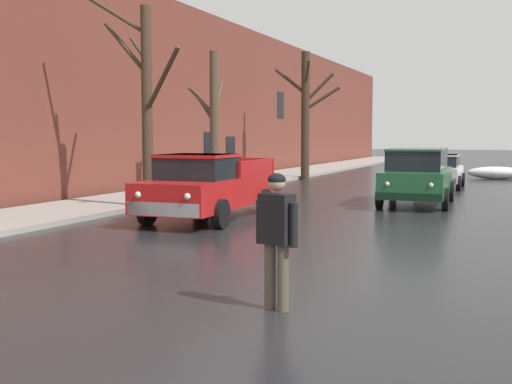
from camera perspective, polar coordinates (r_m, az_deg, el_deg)
ground_plane at (r=8.89m, az=-18.53°, el=-9.85°), size 200.00×200.00×0.00m
left_sidewalk_slab at (r=27.41m, az=-4.09°, el=0.45°), size 3.24×80.00×0.14m
brick_townhouse_facade at (r=28.39m, az=-8.01°, el=8.52°), size 0.63×80.00×8.02m
snow_bank_near_corner_left at (r=24.46m, az=-3.76°, el=0.49°), size 2.76×1.08×0.66m
snow_bank_along_left_kerb at (r=35.51m, az=20.35°, el=1.57°), size 2.94×1.10×0.64m
bare_tree_second_along_sidewalk at (r=19.50m, az=-9.69°, el=8.03°), size 3.62×1.87×6.49m
bare_tree_mid_block at (r=23.50m, az=-3.77°, el=6.18°), size 1.47×1.95×5.22m
bare_tree_far_down_block at (r=33.20m, az=4.39°, el=7.02°), size 3.53×1.56×6.43m
pickup_truck_red_approaching_near_lane at (r=17.27m, az=-4.25°, el=0.48°), size 2.36×5.38×1.76m
suv_green_parked_kerbside_close at (r=21.62m, az=13.98°, el=1.54°), size 2.30×4.84×1.82m
sedan_white_parked_kerbside_mid at (r=28.87m, az=15.89°, el=1.85°), size 1.91×3.93×1.42m
pedestrian_with_coffee at (r=8.28m, az=1.83°, el=-3.36°), size 0.64×0.37×1.76m
fire_hydrant at (r=18.42m, az=-9.98°, el=-0.94°), size 0.42×0.22×0.71m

